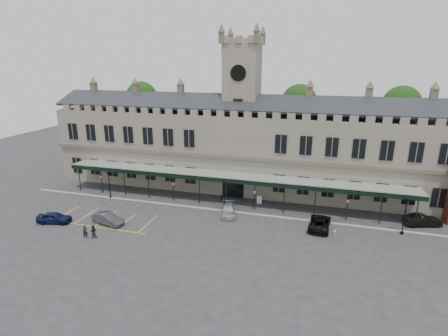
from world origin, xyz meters
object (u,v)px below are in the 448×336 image
(sign_board, at_px, (259,200))
(car_taxi, at_px, (228,210))
(lamp_post_mid, at_px, (225,193))
(person_b, at_px, (93,232))
(person_a, at_px, (85,232))
(station_building, at_px, (241,148))
(car_left_b, at_px, (108,219))
(car_van, at_px, (320,223))
(car_left_a, at_px, (54,218))
(clock_tower, at_px, (242,105))
(lamp_post_left, at_px, (109,182))
(traffic_cone, at_px, (335,232))
(car_right_b, at_px, (422,220))
(lamp_post_right, at_px, (405,212))

(sign_board, bearing_deg, car_taxi, -135.24)
(lamp_post_mid, distance_m, person_b, 16.88)
(lamp_post_mid, relative_size, person_a, 3.07)
(station_building, xyz_separation_m, car_left_b, (-12.78, -18.14, -5.76))
(car_van, bearing_deg, person_b, 25.38)
(person_b, bearing_deg, car_left_a, -40.04)
(clock_tower, bearing_deg, lamp_post_left, -149.07)
(sign_board, relative_size, person_b, 0.75)
(station_building, height_order, traffic_cone, station_building)
(station_building, xyz_separation_m, car_left_a, (-19.49, -19.71, -5.75))
(lamp_post_left, distance_m, car_taxi, 18.63)
(car_left_a, height_order, person_a, person_a)
(clock_tower, relative_size, person_a, 15.88)
(car_left_a, relative_size, car_right_b, 0.95)
(station_building, bearing_deg, person_a, -120.95)
(car_right_b, height_order, person_a, person_a)
(car_van, bearing_deg, car_left_a, 17.56)
(car_taxi, height_order, person_b, person_b)
(car_van, xyz_separation_m, car_right_b, (12.23, 4.14, 0.01))
(car_van, bearing_deg, lamp_post_left, 1.09)
(lamp_post_right, bearing_deg, person_a, -162.78)
(lamp_post_left, height_order, person_b, lamp_post_left)
(traffic_cone, bearing_deg, sign_board, 146.63)
(sign_board, distance_m, person_b, 22.54)
(lamp_post_left, relative_size, person_b, 2.80)
(clock_tower, height_order, lamp_post_left, clock_tower)
(sign_board, xyz_separation_m, person_b, (-16.58, -15.26, 0.21))
(car_taxi, bearing_deg, car_van, -17.20)
(car_right_b, bearing_deg, car_left_a, 87.66)
(clock_tower, bearing_deg, car_taxi, -85.01)
(car_van, bearing_deg, car_left_b, 17.61)
(lamp_post_right, xyz_separation_m, car_van, (-9.41, -1.02, -2.13))
(lamp_post_right, xyz_separation_m, traffic_cone, (-7.65, -2.21, -2.55))
(car_left_a, bearing_deg, clock_tower, -57.44)
(lamp_post_right, xyz_separation_m, person_a, (-35.38, -10.97, -2.07))
(car_left_b, xyz_separation_m, person_a, (-0.42, -3.87, 0.07))
(lamp_post_mid, height_order, car_left_b, lamp_post_mid)
(car_left_a, distance_m, person_a, 6.70)
(station_building, xyz_separation_m, sign_board, (4.28, -6.50, -5.89))
(lamp_post_mid, bearing_deg, traffic_cone, -9.98)
(lamp_post_left, bearing_deg, car_taxi, -2.95)
(station_building, bearing_deg, car_van, -43.36)
(traffic_cone, relative_size, person_a, 0.40)
(car_left_b, bearing_deg, person_a, -173.05)
(clock_tower, distance_m, lamp_post_left, 22.96)
(traffic_cone, xyz_separation_m, car_left_b, (-27.31, -4.89, 0.40))
(clock_tower, height_order, sign_board, clock_tower)
(car_left_b, distance_m, car_taxi, 15.36)
(lamp_post_mid, height_order, car_taxi, lamp_post_mid)
(clock_tower, height_order, lamp_post_mid, clock_tower)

